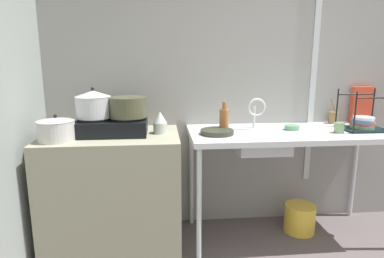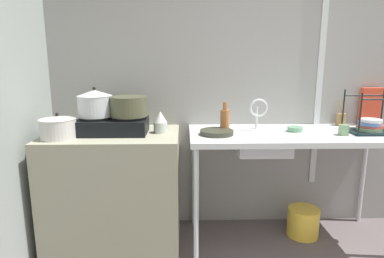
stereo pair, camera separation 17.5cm
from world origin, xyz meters
The scene contains 19 objects.
wall_back centered at (0.00, 1.90, 1.22)m, with size 5.16×0.10×2.44m, color gray.
wall_metal_strip centered at (0.05, 1.84, 1.34)m, with size 0.05×0.01×1.95m, color silver.
counter_concrete centered at (-1.62, 1.53, 0.44)m, with size 0.99×0.65×0.88m, color gray.
counter_sink centered at (-0.25, 1.53, 0.82)m, with size 1.57×0.65×0.88m.
stove centered at (-1.61, 1.53, 0.95)m, with size 0.51×0.31×0.13m.
pot_on_left_burner centered at (-1.73, 1.53, 1.11)m, with size 0.25×0.25×0.22m.
pot_on_right_burner centered at (-1.49, 1.53, 1.09)m, with size 0.27×0.27×0.15m.
pot_beside_stove centered at (-1.96, 1.38, 0.96)m, with size 0.25×0.25×0.18m.
percolator centered at (-1.26, 1.55, 0.97)m, with size 0.10×0.10×0.17m.
sink_basin centered at (-0.50, 1.48, 0.81)m, with size 0.39×0.33×0.14m, color silver.
faucet centered at (-0.50, 1.62, 1.05)m, with size 0.14×0.08×0.25m.
frying_pan centered at (-0.84, 1.47, 0.90)m, with size 0.25×0.25×0.03m, color #313327.
dish_rack centered at (0.33, 1.52, 0.94)m, with size 0.33×0.28×0.31m.
cup_by_rack centered at (0.09, 1.43, 0.92)m, with size 0.07×0.07×0.08m, color gray.
small_bowl_on_drainboard centered at (-0.22, 1.57, 0.90)m, with size 0.12×0.12×0.04m, color #5E966E.
bottle_by_sink centered at (-0.77, 1.57, 0.98)m, with size 0.07×0.07×0.23m.
cereal_box centered at (0.49, 1.80, 1.04)m, with size 0.18×0.05×0.31m, color #D5432A.
utensil_jar centered at (0.23, 1.79, 0.94)m, with size 0.08×0.08×0.22m.
bucket_on_floor centered at (-0.10, 1.57, 0.12)m, with size 0.25×0.25×0.24m, color yellow.
Camera 2 is at (-1.08, -0.90, 1.44)m, focal length 30.96 mm.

